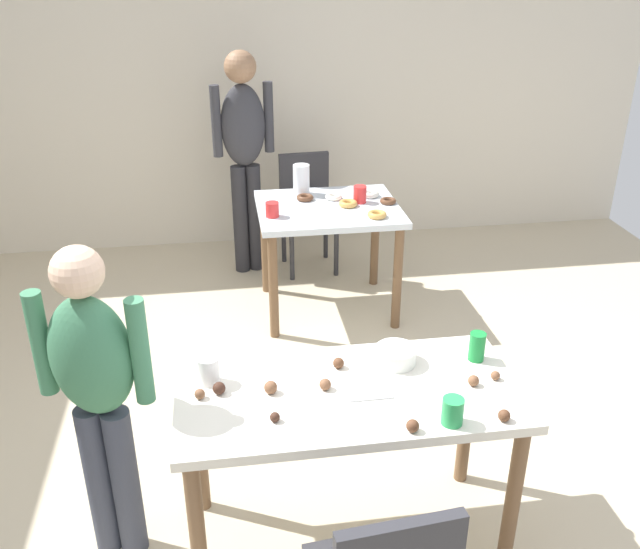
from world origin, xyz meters
TOP-DOWN VIEW (x-y plane):
  - ground_plane at (0.00, 0.00)m, footprint 6.40×6.40m
  - wall_back at (0.00, 3.20)m, footprint 6.40×0.10m
  - dining_table_near at (0.11, -0.19)m, footprint 1.32×0.64m
  - dining_table_far at (0.36, 1.84)m, footprint 0.92×0.77m
  - chair_far_table at (0.32, 2.58)m, footprint 0.43×0.43m
  - person_girl_near at (-0.83, -0.11)m, footprint 0.45×0.28m
  - person_adult_far at (-0.14, 2.56)m, footprint 0.46×0.26m
  - mixing_bowl at (0.33, -0.03)m, footprint 0.17×0.17m
  - soda_can at (0.66, -0.06)m, footprint 0.07×0.07m
  - fork_near at (0.18, -0.26)m, footprint 0.17×0.02m
  - cup_near_0 at (0.43, -0.44)m, footprint 0.08×0.08m
  - cup_near_1 at (-0.42, -0.06)m, footprint 0.08×0.08m
  - cake_ball_0 at (0.02, -0.17)m, footprint 0.05×0.05m
  - cake_ball_1 at (-0.46, -0.16)m, footprint 0.04×0.04m
  - cake_ball_2 at (0.62, -0.46)m, footprint 0.04×0.04m
  - cake_ball_3 at (-0.19, -0.34)m, footprint 0.04×0.04m
  - cake_ball_4 at (-0.19, -0.17)m, footprint 0.05×0.05m
  - cake_ball_5 at (0.59, -0.23)m, footprint 0.04×0.04m
  - cake_ball_6 at (-0.38, -0.14)m, footprint 0.05×0.05m
  - cake_ball_7 at (0.69, -0.21)m, footprint 0.04×0.04m
  - cake_ball_8 at (0.28, -0.47)m, footprint 0.05×0.05m
  - cake_ball_9 at (0.09, -0.04)m, footprint 0.05×0.05m
  - pitcher_far at (0.21, 2.10)m, footprint 0.11×0.11m
  - cup_far_0 at (-0.02, 1.70)m, footprint 0.08×0.08m
  - cup_far_1 at (0.57, 1.88)m, footprint 0.09×0.09m
  - donut_far_0 at (0.75, 1.83)m, footprint 0.11×0.11m
  - donut_far_1 at (0.41, 1.97)m, footprint 0.11×0.11m
  - donut_far_2 at (0.66, 1.98)m, footprint 0.12×0.12m
  - donut_far_3 at (0.62, 1.59)m, footprint 0.12×0.12m
  - donut_far_4 at (0.48, 1.82)m, footprint 0.12×0.12m
  - donut_far_5 at (0.22, 1.98)m, footprint 0.11×0.11m

SIDE VIEW (x-z plane):
  - ground_plane at x=0.00m, z-range 0.00..0.00m
  - chair_far_table at x=0.32m, z-range 0.06..0.93m
  - dining_table_far at x=0.36m, z-range 0.26..1.01m
  - dining_table_near at x=0.11m, z-range 0.27..1.02m
  - fork_near at x=0.18m, z-range 0.75..0.76m
  - donut_far_0 at x=0.75m, z-range 0.75..0.78m
  - donut_far_1 at x=0.41m, z-range 0.75..0.78m
  - donut_far_5 at x=0.22m, z-range 0.75..0.78m
  - donut_far_3 at x=0.62m, z-range 0.75..0.79m
  - donut_far_4 at x=0.48m, z-range 0.75..0.79m
  - cake_ball_7 at x=0.69m, z-range 0.75..0.79m
  - cake_ball_3 at x=-0.19m, z-range 0.75..0.79m
  - donut_far_2 at x=0.66m, z-range 0.75..0.79m
  - cake_ball_1 at x=-0.46m, z-range 0.75..0.79m
  - cake_ball_5 at x=0.59m, z-range 0.75..0.79m
  - cake_ball_2 at x=0.62m, z-range 0.75..0.79m
  - cake_ball_9 at x=0.09m, z-range 0.75..0.80m
  - cake_ball_0 at x=0.02m, z-range 0.75..0.80m
  - cake_ball_8 at x=0.28m, z-range 0.75..0.80m
  - cake_ball_6 at x=-0.38m, z-range 0.75..0.80m
  - cake_ball_4 at x=-0.19m, z-range 0.75..0.80m
  - mixing_bowl at x=0.33m, z-range 0.75..0.82m
  - cup_far_0 at x=-0.02m, z-range 0.75..0.84m
  - cup_near_0 at x=0.43m, z-range 0.75..0.85m
  - cup_far_1 at x=0.57m, z-range 0.75..0.86m
  - cup_near_1 at x=-0.42m, z-range 0.75..0.86m
  - soda_can at x=0.66m, z-range 0.75..0.87m
  - person_girl_near at x=-0.83m, z-range 0.12..1.50m
  - pitcher_far at x=0.21m, z-range 0.75..0.95m
  - person_adult_far at x=-0.14m, z-range 0.18..1.82m
  - wall_back at x=0.00m, z-range 0.00..2.60m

